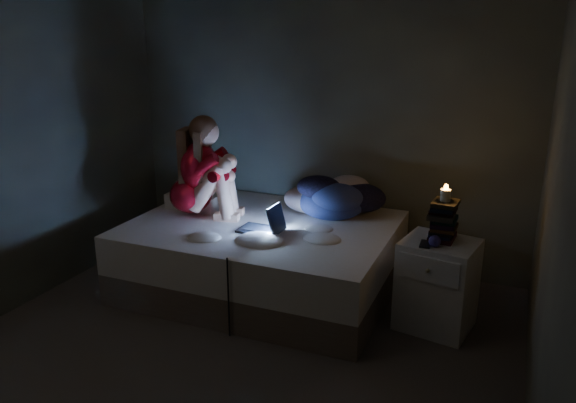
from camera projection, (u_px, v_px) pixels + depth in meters
The scene contains 13 objects.
floor at pixel (220, 364), 3.58m from camera, with size 3.60×3.80×0.02m, color #47413C.
wall_back at pixel (323, 117), 4.88m from camera, with size 3.60×0.02×2.60m, color #323431.
wall_right at pixel (563, 200), 2.53m from camera, with size 0.02×3.80×2.60m, color #323431.
bed at pixel (262, 256), 4.55m from camera, with size 2.03×1.53×0.56m, color beige, non-canonical shape.
pillow at pixel (197, 200), 4.85m from camera, with size 0.45×0.32×0.13m, color silver.
woman at pixel (190, 166), 4.53m from camera, with size 0.52×0.34×0.84m, color maroon, non-canonical shape.
laptop at pixel (260, 217), 4.26m from camera, with size 0.33×0.23×0.23m, color black, non-canonical shape.
clothes_pile at pixel (331, 195), 4.59m from camera, with size 0.60×0.48×0.36m, color navy, non-canonical shape.
nightstand at pixel (437, 285), 3.94m from camera, with size 0.48×0.43×0.65m, color silver.
book_stack at pixel (443, 219), 3.83m from camera, with size 0.19×0.25×0.30m, color black, non-canonical shape.
candle at pixel (446, 193), 3.77m from camera, with size 0.07×0.07×0.08m, color beige.
phone at pixel (428, 245), 3.76m from camera, with size 0.07×0.14×0.01m, color black.
blue_orb at pixel (438, 242), 3.73m from camera, with size 0.08×0.08×0.08m, color navy.
Camera 1 is at (1.60, -2.71, 2.04)m, focal length 35.09 mm.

